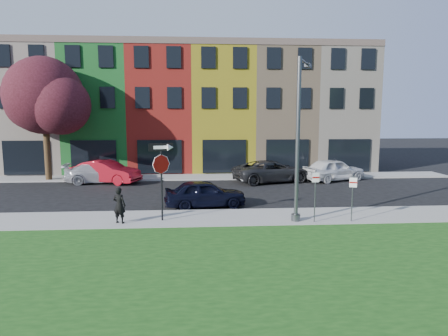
{
  "coord_description": "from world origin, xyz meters",
  "views": [
    {
      "loc": [
        -2.16,
        -14.77,
        4.84
      ],
      "look_at": [
        -0.86,
        4.0,
        2.25
      ],
      "focal_mm": 32.0,
      "sensor_mm": 36.0,
      "label": 1
    }
  ],
  "objects": [
    {
      "name": "ground",
      "position": [
        0.0,
        0.0,
        0.0
      ],
      "size": [
        120.0,
        120.0,
        0.0
      ],
      "primitive_type": "plane",
      "color": "black",
      "rests_on": "ground"
    },
    {
      "name": "sidewalk_near",
      "position": [
        2.0,
        3.0,
        0.06
      ],
      "size": [
        40.0,
        3.0,
        0.12
      ],
      "primitive_type": "cube",
      "color": "gray",
      "rests_on": "ground"
    },
    {
      "name": "sidewalk_far",
      "position": [
        -3.0,
        15.0,
        0.06
      ],
      "size": [
        40.0,
        2.4,
        0.12
      ],
      "primitive_type": "cube",
      "color": "gray",
      "rests_on": "ground"
    },
    {
      "name": "rowhouse_block",
      "position": [
        -2.5,
        21.18,
        4.99
      ],
      "size": [
        30.0,
        10.12,
        10.0
      ],
      "color": "beige",
      "rests_on": "ground"
    },
    {
      "name": "stop_sign",
      "position": [
        -3.71,
        2.61,
        2.55
      ],
      "size": [
        1.03,
        0.29,
        3.42
      ],
      "rotation": [
        0.0,
        0.0,
        0.24
      ],
      "color": "black",
      "rests_on": "sidewalk_near"
    },
    {
      "name": "man",
      "position": [
        -5.51,
        2.3,
        0.91
      ],
      "size": [
        0.82,
        0.76,
        1.58
      ],
      "primitive_type": "imported",
      "rotation": [
        0.0,
        0.0,
        2.78
      ],
      "color": "black",
      "rests_on": "sidewalk_near"
    },
    {
      "name": "sedan_near",
      "position": [
        -1.74,
        5.52,
        0.71
      ],
      "size": [
        2.88,
        4.66,
        1.42
      ],
      "primitive_type": "imported",
      "rotation": [
        0.0,
        0.0,
        1.72
      ],
      "color": "black",
      "rests_on": "ground"
    },
    {
      "name": "parked_car_red",
      "position": [
        -8.47,
        13.17,
        0.79
      ],
      "size": [
        4.74,
        5.88,
        1.58
      ],
      "primitive_type": "imported",
      "rotation": [
        0.0,
        0.0,
        1.22
      ],
      "color": "maroon",
      "rests_on": "ground"
    },
    {
      "name": "parked_car_silver",
      "position": [
        -8.86,
        13.3,
        0.71
      ],
      "size": [
        3.12,
        5.33,
        1.41
      ],
      "primitive_type": "imported",
      "rotation": [
        0.0,
        0.0,
        1.69
      ],
      "color": "#ABABAF",
      "rests_on": "ground"
    },
    {
      "name": "parked_car_dark",
      "position": [
        3.16,
        12.85,
        0.77
      ],
      "size": [
        5.41,
        6.86,
        1.54
      ],
      "primitive_type": "imported",
      "rotation": [
        0.0,
        0.0,
        1.84
      ],
      "color": "black",
      "rests_on": "ground"
    },
    {
      "name": "parked_car_white",
      "position": [
        7.69,
        13.07,
        0.8
      ],
      "size": [
        5.23,
        6.06,
        1.61
      ],
      "primitive_type": "imported",
      "rotation": [
        0.0,
        0.0,
        1.96
      ],
      "color": "silver",
      "rests_on": "ground"
    },
    {
      "name": "street_lamp",
      "position": [
        2.29,
        2.35,
        3.7
      ],
      "size": [
        1.31,
        2.41,
        7.08
      ],
      "rotation": [
        0.0,
        0.0,
        -0.43
      ],
      "color": "#484B4D",
      "rests_on": "sidewalk_near"
    },
    {
      "name": "parking_sign_a",
      "position": [
        2.96,
        1.89,
        1.55
      ],
      "size": [
        0.32,
        0.09,
        2.3
      ],
      "rotation": [
        0.0,
        0.0,
        0.06
      ],
      "color": "#484B4D",
      "rests_on": "sidewalk_near"
    },
    {
      "name": "parking_sign_b",
      "position": [
        4.63,
        1.92,
        1.39
      ],
      "size": [
        0.3,
        0.16,
        2.01
      ],
      "rotation": [
        0.0,
        0.0,
        -0.4
      ],
      "color": "#484B4D",
      "rests_on": "sidewalk_near"
    },
    {
      "name": "tree_purple",
      "position": [
        -12.66,
        14.36,
        5.91
      ],
      "size": [
        6.47,
        5.66,
        8.63
      ],
      "color": "black",
      "rests_on": "sidewalk_far"
    }
  ]
}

